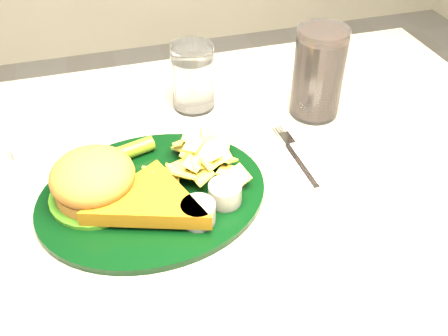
# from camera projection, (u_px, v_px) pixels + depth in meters

# --- Properties ---
(table) EXTENTS (1.20, 0.80, 0.75)m
(table) POSITION_uv_depth(u_px,v_px,m) (203.00, 323.00, 1.00)
(table) COLOR #A39E93
(table) RESTS_ON ground
(dinner_plate) EXTENTS (0.36, 0.31, 0.08)m
(dinner_plate) POSITION_uv_depth(u_px,v_px,m) (151.00, 178.00, 0.71)
(dinner_plate) COLOR black
(dinner_plate) RESTS_ON table
(water_glass) EXTENTS (0.08, 0.08, 0.12)m
(water_glass) POSITION_uv_depth(u_px,v_px,m) (193.00, 77.00, 0.88)
(water_glass) COLOR silver
(water_glass) RESTS_ON table
(cola_glass) EXTENTS (0.10, 0.10, 0.16)m
(cola_glass) POSITION_uv_depth(u_px,v_px,m) (318.00, 73.00, 0.85)
(cola_glass) COLOR black
(cola_glass) RESTS_ON table
(fork_napkin) EXTENTS (0.12, 0.15, 0.01)m
(fork_napkin) POSITION_uv_depth(u_px,v_px,m) (299.00, 162.00, 0.79)
(fork_napkin) COLOR white
(fork_napkin) RESTS_ON table
(ramekin) EXTENTS (0.06, 0.06, 0.03)m
(ramekin) POSITION_uv_depth(u_px,v_px,m) (25.00, 149.00, 0.80)
(ramekin) COLOR white
(ramekin) RESTS_ON table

